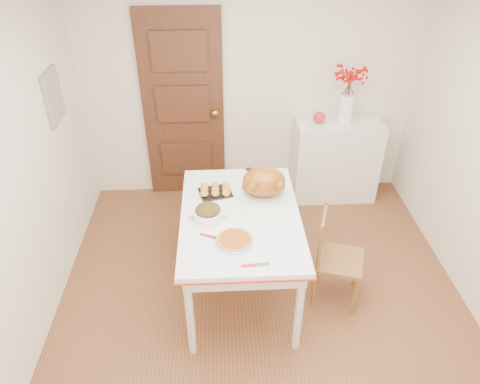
{
  "coord_description": "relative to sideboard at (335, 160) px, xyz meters",
  "views": [
    {
      "loc": [
        -0.33,
        -2.5,
        2.97
      ],
      "look_at": [
        -0.18,
        0.38,
        1.02
      ],
      "focal_mm": 33.68,
      "sensor_mm": 36.0,
      "label": 1
    }
  ],
  "objects": [
    {
      "name": "wall_back",
      "position": [
        -0.95,
        0.22,
        0.79
      ],
      "size": [
        3.5,
        0.0,
        2.5
      ],
      "primitive_type": "cube",
      "color": "beige",
      "rests_on": "ground"
    },
    {
      "name": "stuffing_dish",
      "position": [
        -1.38,
        -1.49,
        0.44
      ],
      "size": [
        0.3,
        0.24,
        0.11
      ],
      "primitive_type": null,
      "rotation": [
        0.0,
        0.0,
        0.04
      ],
      "color": "brown",
      "rests_on": "kitchen_table"
    },
    {
      "name": "floor",
      "position": [
        -0.95,
        -1.78,
        -0.46
      ],
      "size": [
        3.5,
        4.0,
        0.0
      ],
      "primitive_type": "cube",
      "color": "brown",
      "rests_on": "ground"
    },
    {
      "name": "berry_vase",
      "position": [
        0.04,
        0.0,
        0.78
      ],
      "size": [
        0.33,
        0.33,
        0.64
      ],
      "primitive_type": null,
      "color": "white",
      "rests_on": "sideboard"
    },
    {
      "name": "carving_knife",
      "position": [
        -1.33,
        -1.73,
        0.38
      ],
      "size": [
        0.24,
        0.15,
        0.01
      ],
      "primitive_type": null,
      "rotation": [
        0.0,
        0.0,
        -0.42
      ],
      "color": "silver",
      "rests_on": "kitchen_table"
    },
    {
      "name": "kitchen_table",
      "position": [
        -1.13,
        -1.45,
        -0.04
      ],
      "size": [
        0.96,
        1.4,
        0.84
      ],
      "primitive_type": null,
      "color": "white",
      "rests_on": "floor"
    },
    {
      "name": "chair_oak",
      "position": [
        -0.32,
        -1.56,
        -0.02
      ],
      "size": [
        0.48,
        0.48,
        0.87
      ],
      "primitive_type": null,
      "rotation": [
        0.0,
        0.0,
        1.26
      ],
      "color": "brown",
      "rests_on": "floor"
    },
    {
      "name": "pie_server",
      "position": [
        -1.06,
        -2.03,
        0.38
      ],
      "size": [
        0.19,
        0.07,
        0.01
      ],
      "primitive_type": null,
      "rotation": [
        0.0,
        0.0,
        0.09
      ],
      "color": "silver",
      "rests_on": "kitchen_table"
    },
    {
      "name": "pumpkin_pie",
      "position": [
        -1.19,
        -1.79,
        0.41
      ],
      "size": [
        0.3,
        0.3,
        0.06
      ],
      "primitive_type": "cylinder",
      "rotation": [
        0.0,
        0.0,
        -0.11
      ],
      "color": "#9E4617",
      "rests_on": "kitchen_table"
    },
    {
      "name": "rolls_tray",
      "position": [
        -1.33,
        -1.15,
        0.41
      ],
      "size": [
        0.3,
        0.26,
        0.07
      ],
      "primitive_type": null,
      "rotation": [
        0.0,
        0.0,
        0.26
      ],
      "color": "#C08131",
      "rests_on": "kitchen_table"
    },
    {
      "name": "sideboard",
      "position": [
        0.0,
        0.0,
        0.0
      ],
      "size": [
        0.92,
        0.41,
        0.92
      ],
      "primitive_type": "cube",
      "color": "silver",
      "rests_on": "floor"
    },
    {
      "name": "turkey_platter",
      "position": [
        -0.93,
        -1.21,
        0.51
      ],
      "size": [
        0.49,
        0.44,
        0.26
      ],
      "primitive_type": null,
      "rotation": [
        0.0,
        0.0,
        0.3
      ],
      "color": "brown",
      "rests_on": "kitchen_table"
    },
    {
      "name": "door_back",
      "position": [
        -1.65,
        0.19,
        0.57
      ],
      "size": [
        0.85,
        0.06,
        2.06
      ],
      "primitive_type": "cube",
      "color": "#34170B",
      "rests_on": "ground"
    },
    {
      "name": "wall_left",
      "position": [
        -2.7,
        -1.78,
        0.79
      ],
      "size": [
        0.0,
        4.0,
        2.5
      ],
      "primitive_type": "cube",
      "color": "beige",
      "rests_on": "ground"
    },
    {
      "name": "shaker_pair",
      "position": [
        -0.83,
        -0.96,
        0.43
      ],
      "size": [
        0.1,
        0.05,
        0.1
      ],
      "primitive_type": null,
      "rotation": [
        0.0,
        0.0,
        -0.14
      ],
      "color": "white",
      "rests_on": "kitchen_table"
    },
    {
      "name": "drinking_glass",
      "position": [
        -1.03,
        -0.95,
        0.43
      ],
      "size": [
        0.08,
        0.08,
        0.11
      ],
      "primitive_type": "cylinder",
      "rotation": [
        0.0,
        0.0,
        -0.35
      ],
      "color": "white",
      "rests_on": "kitchen_table"
    },
    {
      "name": "apple",
      "position": [
        -0.23,
        0.0,
        0.52
      ],
      "size": [
        0.13,
        0.13,
        0.13
      ],
      "primitive_type": "sphere",
      "color": "red",
      "rests_on": "sideboard"
    },
    {
      "name": "photo_board",
      "position": [
        -2.68,
        -0.58,
        1.04
      ],
      "size": [
        0.03,
        0.35,
        0.45
      ],
      "primitive_type": "cube",
      "color": "tan",
      "rests_on": "ground"
    }
  ]
}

